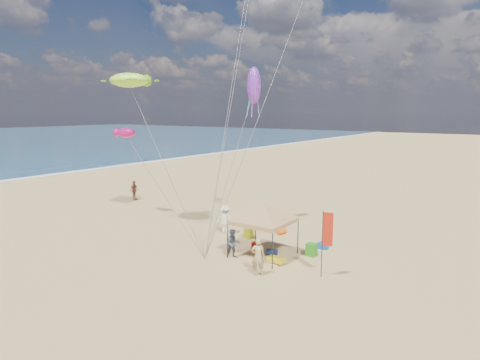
{
  "coord_description": "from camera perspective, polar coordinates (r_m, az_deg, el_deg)",
  "views": [
    {
      "loc": [
        13.28,
        -15.44,
        7.81
      ],
      "look_at": [
        0.0,
        3.0,
        4.0
      ],
      "focal_mm": 31.05,
      "sensor_mm": 36.0,
      "label": 1
    }
  ],
  "objects": [
    {
      "name": "crate_grey",
      "position": [
        21.97,
        4.39,
        -10.94
      ],
      "size": [
        0.34,
        0.3,
        0.28
      ],
      "primitive_type": "cube",
      "color": "gray",
      "rests_on": "ground"
    },
    {
      "name": "beach_cart",
      "position": [
        21.93,
        4.98,
        -10.83
      ],
      "size": [
        0.9,
        0.5,
        0.24
      ],
      "primitive_type": "cube",
      "color": "gold",
      "rests_on": "ground"
    },
    {
      "name": "bag_navy",
      "position": [
        23.01,
        4.42,
        -9.87
      ],
      "size": [
        0.69,
        0.54,
        0.36
      ],
      "primitive_type": "cylinder",
      "rotation": [
        0.0,
        1.57,
        0.35
      ],
      "color": "#0D193B",
      "rests_on": "ground"
    },
    {
      "name": "person_far_a",
      "position": [
        37.88,
        -14.36,
        -1.35
      ],
      "size": [
        0.63,
        1.08,
        1.73
      ],
      "primitive_type": "imported",
      "rotation": [
        0.0,
        0.0,
        1.79
      ],
      "color": "#AF6343",
      "rests_on": "ground"
    },
    {
      "name": "person_near_a",
      "position": [
        20.19,
        2.47,
        -10.45
      ],
      "size": [
        0.8,
        0.77,
        1.84
      ],
      "primitive_type": "imported",
      "rotation": [
        0.0,
        0.0,
        3.83
      ],
      "color": "tan",
      "rests_on": "ground"
    },
    {
      "name": "cooler_blue",
      "position": [
        24.44,
        11.34,
        -8.84
      ],
      "size": [
        0.54,
        0.38,
        0.38
      ],
      "primitive_type": "cube",
      "color": "#144FAA",
      "rests_on": "ground"
    },
    {
      "name": "cooler_red",
      "position": [
        23.98,
        2.36,
        -9.02
      ],
      "size": [
        0.54,
        0.38,
        0.38
      ],
      "primitive_type": "cube",
      "color": "#A4190D",
      "rests_on": "ground"
    },
    {
      "name": "feather_flag",
      "position": [
        19.88,
        11.76,
        -7.23
      ],
      "size": [
        0.47,
        0.21,
        3.23
      ],
      "color": "black",
      "rests_on": "ground"
    },
    {
      "name": "fish_kite",
      "position": [
        31.89,
        -15.37,
        6.27
      ],
      "size": [
        1.85,
        1.26,
        0.75
      ],
      "primitive_type": "ellipsoid",
      "rotation": [
        0.0,
        0.0,
        0.26
      ],
      "color": "#F31883",
      "rests_on": "ground"
    },
    {
      "name": "chair_green",
      "position": [
        23.15,
        9.78,
        -9.42
      ],
      "size": [
        0.5,
        0.5,
        0.7
      ],
      "primitive_type": "cube",
      "color": "#288017",
      "rests_on": "ground"
    },
    {
      "name": "turtle_kite",
      "position": [
        28.84,
        -15.0,
        13.11
      ],
      "size": [
        2.85,
        2.28,
        0.94
      ],
      "primitive_type": "ellipsoid",
      "rotation": [
        0.0,
        0.0,
        0.01
      ],
      "color": "#ABFF32",
      "rests_on": "ground"
    },
    {
      "name": "ground",
      "position": [
        21.81,
        -4.7,
        -11.5
      ],
      "size": [
        280.0,
        280.0,
        0.0
      ],
      "primitive_type": "plane",
      "color": "tan",
      "rests_on": "ground"
    },
    {
      "name": "person_near_b",
      "position": [
        22.42,
        -0.95,
        -8.75
      ],
      "size": [
        0.94,
        0.97,
        1.57
      ],
      "primitive_type": "imported",
      "rotation": [
        0.0,
        0.0,
        0.9
      ],
      "color": "#3C4552",
      "rests_on": "ground"
    },
    {
      "name": "person_near_c",
      "position": [
        26.68,
        -2.01,
        -5.44
      ],
      "size": [
        1.34,
        0.99,
        1.85
      ],
      "primitive_type": "imported",
      "rotation": [
        0.0,
        0.0,
        3.42
      ],
      "color": "white",
      "rests_on": "ground"
    },
    {
      "name": "canopy_tent",
      "position": [
        22.24,
        3.26,
        -3.32
      ],
      "size": [
        5.6,
        5.6,
        3.45
      ],
      "color": "black",
      "rests_on": "ground"
    },
    {
      "name": "chair_yellow",
      "position": [
        25.95,
        1.2,
        -7.2
      ],
      "size": [
        0.5,
        0.5,
        0.7
      ],
      "primitive_type": "cube",
      "color": "#C2D517",
      "rests_on": "ground"
    },
    {
      "name": "squid_kite",
      "position": [
        28.29,
        1.92,
        12.84
      ],
      "size": [
        1.18,
        1.18,
        2.44
      ],
      "primitive_type": "ellipsoid",
      "rotation": [
        0.0,
        0.0,
        0.31
      ],
      "color": "purple",
      "rests_on": "ground"
    },
    {
      "name": "bag_orange",
      "position": [
        26.81,
        5.72,
        -7.07
      ],
      "size": [
        0.54,
        0.69,
        0.36
      ],
      "primitive_type": "cylinder",
      "rotation": [
        0.0,
        1.57,
        1.22
      ],
      "color": "#E2590C",
      "rests_on": "ground"
    }
  ]
}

